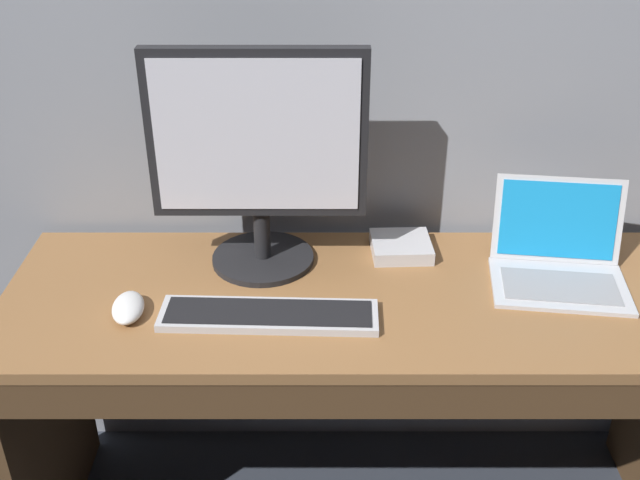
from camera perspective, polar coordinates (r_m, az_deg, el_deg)
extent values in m
cube|color=olive|center=(1.73, 3.19, -4.43)|extent=(1.65, 0.57, 0.03)
cube|color=#4E351E|center=(2.08, -20.35, -12.54)|extent=(0.05, 0.52, 0.70)
cube|color=#4E351E|center=(1.55, 3.65, -11.84)|extent=(1.59, 0.02, 0.09)
cube|color=silver|center=(1.82, 17.48, -3.32)|extent=(0.33, 0.24, 0.01)
cube|color=#959599|center=(1.81, 17.56, -3.32)|extent=(0.27, 0.16, 0.00)
cube|color=silver|center=(1.88, 17.39, 1.51)|extent=(0.31, 0.10, 0.20)
cube|color=#198CD8|center=(1.88, 17.42, 1.48)|extent=(0.27, 0.09, 0.18)
cylinder|color=black|center=(1.84, -4.50, -1.38)|extent=(0.25, 0.25, 0.01)
cylinder|color=black|center=(1.81, -4.58, 0.53)|extent=(0.04, 0.04, 0.13)
cube|color=black|center=(1.68, -4.97, 7.96)|extent=(0.49, 0.03, 0.39)
cube|color=silver|center=(1.67, -5.01, 7.73)|extent=(0.45, 0.00, 0.35)
cube|color=#BCBCC1|center=(1.64, -4.07, -5.73)|extent=(0.48, 0.13, 0.02)
cube|color=black|center=(1.63, -4.08, -5.45)|extent=(0.45, 0.11, 0.00)
ellipsoid|color=white|center=(1.69, -14.49, -5.00)|extent=(0.08, 0.13, 0.04)
cube|color=silver|center=(1.88, 5.99, -0.50)|extent=(0.15, 0.14, 0.03)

